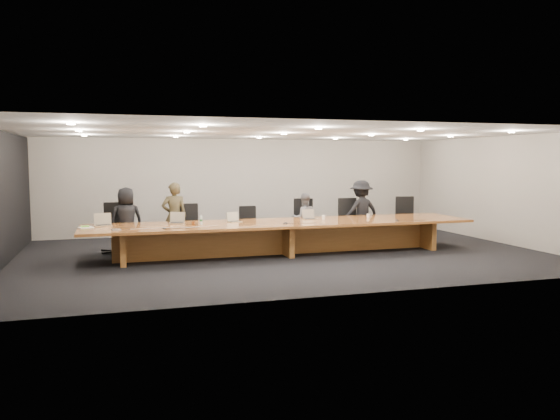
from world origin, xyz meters
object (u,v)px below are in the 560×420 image
(chair_right, at_px, (350,220))
(water_bottle, at_px, (201,220))
(person_c, at_px, (304,219))
(amber_mug, at_px, (193,223))
(conference_table, at_px, (284,232))
(laptop_b, at_px, (177,218))
(paper_cup_near, at_px, (323,217))
(chair_mid_left, at_px, (250,226))
(person_b, at_px, (174,216))
(mic_right, at_px, (397,220))
(person_a, at_px, (126,220))
(chair_left, at_px, (189,227))
(chair_mid_right, at_px, (303,221))
(laptop_d, at_px, (310,214))
(chair_far_right, at_px, (407,218))
(laptop_a, at_px, (103,219))
(laptop_c, at_px, (235,217))
(mic_center, at_px, (286,223))
(chair_far_left, at_px, (116,227))
(mic_left, at_px, (164,228))
(paper_cup_far, at_px, (368,216))
(person_d, at_px, (361,211))
(av_box, at_px, (116,230))

(chair_right, distance_m, water_bottle, 4.31)
(person_c, xyz_separation_m, amber_mug, (-3.04, -1.32, 0.13))
(conference_table, bearing_deg, chair_right, 28.27)
(laptop_b, bearing_deg, paper_cup_near, 12.92)
(conference_table, xyz_separation_m, chair_mid_left, (-0.49, 1.34, -0.00))
(person_b, distance_m, mic_right, 5.32)
(person_a, bearing_deg, chair_left, 171.11)
(chair_mid_right, xyz_separation_m, laptop_d, (-0.14, -0.89, 0.27))
(chair_far_right, relative_size, person_a, 0.77)
(laptop_a, distance_m, water_bottle, 2.10)
(laptop_c, relative_size, mic_center, 2.29)
(laptop_d, xyz_separation_m, water_bottle, (-2.70, -0.36, -0.02))
(conference_table, height_order, chair_mid_right, chair_mid_right)
(chair_far_right, bearing_deg, chair_far_left, -166.20)
(laptop_a, bearing_deg, mic_right, -14.55)
(chair_left, distance_m, mic_left, 1.86)
(chair_far_right, height_order, mic_center, chair_far_right)
(water_bottle, distance_m, mic_right, 4.59)
(chair_mid_left, bearing_deg, laptop_b, -154.16)
(water_bottle, bearing_deg, chair_left, 94.92)
(chair_mid_left, bearing_deg, mic_center, -75.87)
(chair_mid_right, bearing_deg, laptop_d, -79.95)
(chair_mid_right, relative_size, laptop_c, 4.07)
(amber_mug, distance_m, paper_cup_far, 4.42)
(laptop_a, height_order, paper_cup_far, laptop_a)
(mic_right, bearing_deg, water_bottle, 173.21)
(amber_mug, bearing_deg, conference_table, 1.50)
(chair_right, relative_size, laptop_c, 4.05)
(conference_table, distance_m, chair_mid_left, 1.43)
(chair_right, relative_size, person_c, 0.90)
(person_b, distance_m, person_d, 4.90)
(person_b, xyz_separation_m, laptop_b, (-0.04, -0.86, 0.06))
(paper_cup_far, distance_m, mic_left, 5.14)
(laptop_c, distance_m, av_box, 2.75)
(chair_left, relative_size, person_a, 0.74)
(av_box, bearing_deg, chair_mid_right, 10.44)
(mic_left, bearing_deg, person_b, 77.39)
(mic_left, bearing_deg, laptop_b, 68.57)
(mic_left, bearing_deg, paper_cup_far, 9.18)
(chair_left, distance_m, mic_center, 2.50)
(mic_left, bearing_deg, av_box, 176.89)
(chair_far_right, relative_size, mic_right, 11.30)
(chair_mid_right, xyz_separation_m, laptop_a, (-4.91, -0.85, 0.29))
(chair_far_left, bearing_deg, laptop_c, -22.78)
(conference_table, xyz_separation_m, person_a, (-3.48, 1.14, 0.26))
(mic_center, bearing_deg, laptop_a, 169.04)
(chair_far_left, relative_size, av_box, 6.71)
(laptop_d, bearing_deg, av_box, -175.31)
(person_c, xyz_separation_m, mic_center, (-1.01, -1.62, 0.10))
(chair_mid_left, height_order, person_a, person_a)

